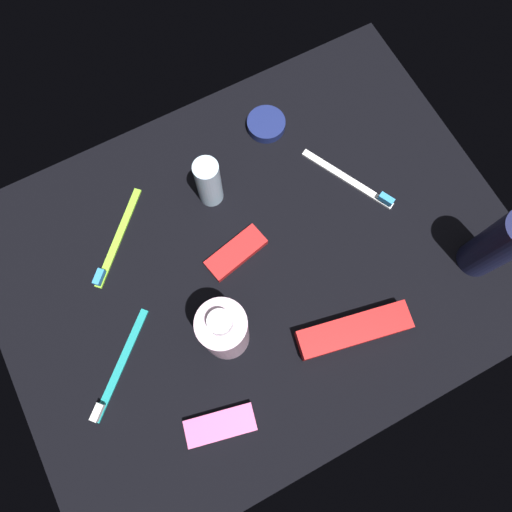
{
  "coord_description": "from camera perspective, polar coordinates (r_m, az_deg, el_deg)",
  "views": [
    {
      "loc": [
        9.76,
        18.56,
        74.7
      ],
      "look_at": [
        0.0,
        0.0,
        3.0
      ],
      "focal_mm": 33.1,
      "sensor_mm": 36.0,
      "label": 1
    }
  ],
  "objects": [
    {
      "name": "toothbrush_lime",
      "position": [
        0.81,
        -16.61,
        1.57
      ],
      "size": [
        13.53,
        13.62,
        2.1
      ],
      "color": "#8CD133",
      "rests_on": "ground_plane"
    },
    {
      "name": "toothpaste_box_red",
      "position": [
        0.75,
        11.69,
        -8.8
      ],
      "size": [
        18.12,
        7.83,
        3.2
      ],
      "primitive_type": "cube",
      "rotation": [
        0.0,
        0.0,
        -0.2
      ],
      "color": "red",
      "rests_on": "ground_plane"
    },
    {
      "name": "bodywash_bottle",
      "position": [
        0.68,
        -3.85,
        -9.02
      ],
      "size": [
        6.91,
        6.91,
        17.19
      ],
      "color": "silver",
      "rests_on": "ground_plane"
    },
    {
      "name": "toothbrush_teal",
      "position": [
        0.77,
        -16.4,
        -13.19
      ],
      "size": [
        14.21,
        12.91,
        2.1
      ],
      "color": "teal",
      "rests_on": "ground_plane"
    },
    {
      "name": "lotion_bottle",
      "position": [
        0.78,
        27.25,
        1.24
      ],
      "size": [
        5.82,
        5.82,
        18.77
      ],
      "color": "#1B1E42",
      "rests_on": "ground_plane"
    },
    {
      "name": "ground_plane",
      "position": [
        0.78,
        0.0,
        -0.74
      ],
      "size": [
        84.0,
        64.0,
        1.2
      ],
      "primitive_type": "cube",
      "color": "black"
    },
    {
      "name": "toothbrush_white",
      "position": [
        0.84,
        11.64,
        8.83
      ],
      "size": [
        9.25,
        16.58,
        2.1
      ],
      "color": "white",
      "rests_on": "ground_plane"
    },
    {
      "name": "cream_tin_left",
      "position": [
        0.87,
        1.23,
        15.63
      ],
      "size": [
        6.82,
        6.82,
        1.69
      ],
      "primitive_type": "cylinder",
      "color": "navy",
      "rests_on": "ground_plane"
    },
    {
      "name": "deodorant_stick",
      "position": [
        0.77,
        -5.74,
        8.85
      ],
      "size": [
        4.08,
        4.08,
        10.6
      ],
      "primitive_type": "cylinder",
      "color": "silver",
      "rests_on": "ground_plane"
    },
    {
      "name": "snack_bar_pink",
      "position": [
        0.74,
        -4.33,
        -19.72
      ],
      "size": [
        11.03,
        6.21,
        1.5
      ],
      "primitive_type": "cube",
      "rotation": [
        0.0,
        0.0,
        -0.22
      ],
      "color": "#E55999",
      "rests_on": "ground_plane"
    },
    {
      "name": "snack_bar_red",
      "position": [
        0.77,
        -2.44,
        0.4
      ],
      "size": [
        11.02,
        6.17,
        1.5
      ],
      "primitive_type": "cube",
      "rotation": [
        0.0,
        0.0,
        0.22
      ],
      "color": "red",
      "rests_on": "ground_plane"
    }
  ]
}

